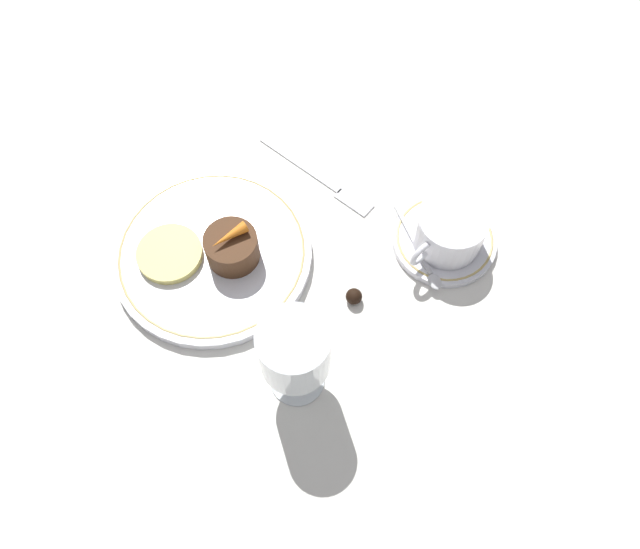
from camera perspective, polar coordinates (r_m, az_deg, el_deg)
name	(u,v)px	position (r m, az deg, el deg)	size (l,w,h in m)	color
ground_plane	(244,289)	(0.76, -7.00, -1.29)	(3.00, 3.00, 0.00)	white
dinner_plate	(215,252)	(0.78, -9.61, 2.00)	(0.24, 0.24, 0.01)	white
saucer	(444,239)	(0.79, 11.29, 3.16)	(0.13, 0.13, 0.01)	white
coffee_cup	(450,229)	(0.76, 11.77, 4.06)	(0.11, 0.08, 0.05)	white
spoon	(421,256)	(0.77, 9.26, 1.70)	(0.06, 0.12, 0.00)	silver
wine_glass	(295,352)	(0.62, -2.34, -7.14)	(0.07, 0.07, 0.13)	silver
fork	(327,182)	(0.83, 0.63, 8.43)	(0.04, 0.19, 0.01)	silver
dessert_cake	(232,248)	(0.75, -8.06, 2.45)	(0.06, 0.06, 0.04)	#4C2D19
carrot_garnish	(229,236)	(0.72, -8.33, 3.48)	(0.05, 0.02, 0.01)	orange
pineapple_slice	(170,254)	(0.77, -13.58, 1.86)	(0.08, 0.08, 0.01)	#EFE075
chocolate_truffle	(354,296)	(0.74, 3.12, -2.01)	(0.02, 0.02, 0.02)	black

